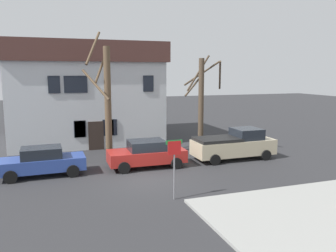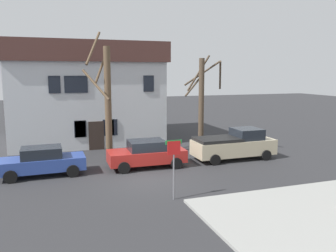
% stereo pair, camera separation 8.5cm
% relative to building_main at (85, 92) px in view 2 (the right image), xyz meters
% --- Properties ---
extents(ground_plane, '(120.00, 120.00, 0.00)m').
position_rel_building_main_xyz_m(ground_plane, '(1.82, -12.54, -4.02)').
color(ground_plane, '#2D2D30').
extents(sidewalk_slab, '(8.66, 6.75, 0.12)m').
position_rel_building_main_xyz_m(sidewalk_slab, '(6.89, -19.46, -3.96)').
color(sidewalk_slab, '#999993').
rests_on(sidewalk_slab, ground_plane).
extents(building_main, '(11.99, 9.20, 7.93)m').
position_rel_building_main_xyz_m(building_main, '(0.00, 0.00, 0.00)').
color(building_main, silver).
rests_on(building_main, ground_plane).
extents(tree_bare_near, '(1.79, 2.95, 8.27)m').
position_rel_building_main_xyz_m(tree_bare_near, '(0.64, -7.47, -0.12)').
color(tree_bare_near, brown).
rests_on(tree_bare_near, ground_plane).
extents(tree_bare_mid, '(2.87, 3.56, 6.86)m').
position_rel_building_main_xyz_m(tree_bare_mid, '(7.37, -7.29, -0.36)').
color(tree_bare_mid, '#4C3D2D').
rests_on(tree_bare_mid, ground_plane).
extents(car_blue_sedan, '(4.59, 2.00, 1.60)m').
position_rel_building_main_xyz_m(car_blue_sedan, '(-3.37, -9.92, -3.22)').
color(car_blue_sedan, '#2D4799').
rests_on(car_blue_sedan, ground_plane).
extents(car_red_sedan, '(4.61, 2.19, 1.63)m').
position_rel_building_main_xyz_m(car_red_sedan, '(2.53, -10.10, -3.20)').
color(car_red_sedan, '#AD231E').
rests_on(car_red_sedan, ground_plane).
extents(pickup_truck_beige, '(5.38, 2.22, 1.99)m').
position_rel_building_main_xyz_m(pickup_truck_beige, '(8.47, -10.08, -3.06)').
color(pickup_truck_beige, '#C6B793').
rests_on(pickup_truck_beige, ground_plane).
extents(street_sign_pole, '(0.76, 0.07, 2.70)m').
position_rel_building_main_xyz_m(street_sign_pole, '(2.26, -15.63, -2.13)').
color(street_sign_pole, slate).
rests_on(street_sign_pole, ground_plane).
extents(bicycle_leaning, '(1.75, 0.23, 1.03)m').
position_rel_building_main_xyz_m(bicycle_leaning, '(-3.96, -8.04, -3.66)').
color(bicycle_leaning, black).
rests_on(bicycle_leaning, ground_plane).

